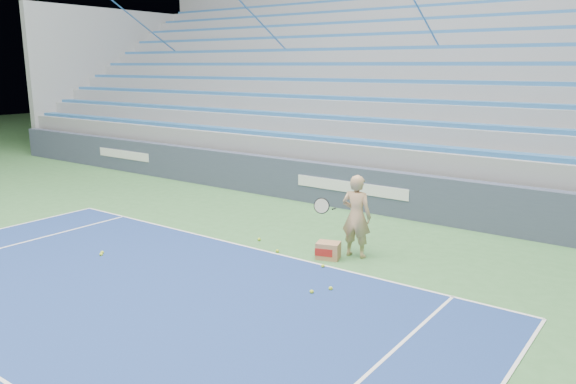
# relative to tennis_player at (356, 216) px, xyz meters

# --- Properties ---
(sponsor_barrier) EXTENTS (30.00, 0.32, 1.10)m
(sponsor_barrier) POSITION_rel_tennis_player_xyz_m (-1.87, 3.19, -0.26)
(sponsor_barrier) COLOR #384156
(sponsor_barrier) RESTS_ON ground
(bleachers) EXTENTS (31.00, 9.15, 7.30)m
(bleachers) POSITION_rel_tennis_player_xyz_m (-1.87, 8.91, 1.55)
(bleachers) COLOR gray
(bleachers) RESTS_ON ground
(tennis_player) EXTENTS (0.92, 0.84, 1.61)m
(tennis_player) POSITION_rel_tennis_player_xyz_m (0.00, 0.00, 0.00)
(tennis_player) COLOR tan
(tennis_player) RESTS_ON ground
(ball_box) EXTENTS (0.51, 0.44, 0.32)m
(ball_box) POSITION_rel_tennis_player_xyz_m (-0.35, -0.41, -0.65)
(ball_box) COLOR #AA7852
(ball_box) RESTS_ON ground
(tennis_ball_0) EXTENTS (0.07, 0.07, 0.07)m
(tennis_ball_0) POSITION_rel_tennis_player_xyz_m (0.34, -2.01, -0.77)
(tennis_ball_0) COLOR #C1E02D
(tennis_ball_0) RESTS_ON ground
(tennis_ball_1) EXTENTS (0.07, 0.07, 0.07)m
(tennis_ball_1) POSITION_rel_tennis_player_xyz_m (-3.98, -2.90, -0.77)
(tennis_ball_1) COLOR #C1E02D
(tennis_ball_1) RESTS_ON ground
(tennis_ball_2) EXTENTS (0.07, 0.07, 0.07)m
(tennis_ball_2) POSITION_rel_tennis_player_xyz_m (-0.16, -0.90, -0.77)
(tennis_ball_2) COLOR #C1E02D
(tennis_ball_2) RESTS_ON ground
(tennis_ball_3) EXTENTS (0.07, 0.07, 0.07)m
(tennis_ball_3) POSITION_rel_tennis_player_xyz_m (-2.11, -0.34, -0.77)
(tennis_ball_3) COLOR #C1E02D
(tennis_ball_3) RESTS_ON ground
(tennis_ball_4) EXTENTS (0.07, 0.07, 0.07)m
(tennis_ball_4) POSITION_rel_tennis_player_xyz_m (-1.35, -0.71, -0.77)
(tennis_ball_4) COLOR #C1E02D
(tennis_ball_4) RESTS_ON ground
(tennis_ball_5) EXTENTS (0.07, 0.07, 0.07)m
(tennis_ball_5) POSITION_rel_tennis_player_xyz_m (-4.06, -2.82, -0.77)
(tennis_ball_5) COLOR #C1E02D
(tennis_ball_5) RESTS_ON ground
(tennis_ball_6) EXTENTS (0.07, 0.07, 0.07)m
(tennis_ball_6) POSITION_rel_tennis_player_xyz_m (0.51, -1.71, -0.77)
(tennis_ball_6) COLOR #C1E02D
(tennis_ball_6) RESTS_ON ground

